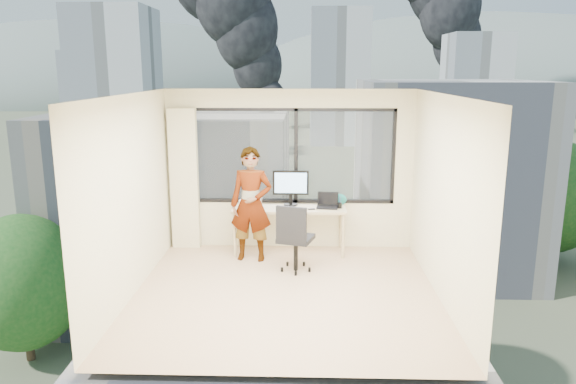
{
  "coord_description": "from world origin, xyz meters",
  "views": [
    {
      "loc": [
        0.24,
        -6.68,
        2.9
      ],
      "look_at": [
        0.0,
        1.0,
        1.15
      ],
      "focal_mm": 33.67,
      "sensor_mm": 36.0,
      "label": 1
    }
  ],
  "objects_px": {
    "desk": "(289,230)",
    "monitor": "(291,188)",
    "chair": "(296,236)",
    "handbag": "(339,200)",
    "laptop": "(327,201)",
    "game_console": "(251,201)",
    "person": "(251,204)"
  },
  "relations": [
    {
      "from": "chair",
      "to": "laptop",
      "type": "height_order",
      "value": "chair"
    },
    {
      "from": "monitor",
      "to": "laptop",
      "type": "bearing_deg",
      "value": -15.96
    },
    {
      "from": "desk",
      "to": "handbag",
      "type": "distance_m",
      "value": 0.94
    },
    {
      "from": "person",
      "to": "laptop",
      "type": "bearing_deg",
      "value": 21.48
    },
    {
      "from": "chair",
      "to": "game_console",
      "type": "distance_m",
      "value": 1.3
    },
    {
      "from": "monitor",
      "to": "handbag",
      "type": "bearing_deg",
      "value": 0.83
    },
    {
      "from": "game_console",
      "to": "laptop",
      "type": "height_order",
      "value": "laptop"
    },
    {
      "from": "game_console",
      "to": "handbag",
      "type": "distance_m",
      "value": 1.44
    },
    {
      "from": "desk",
      "to": "game_console",
      "type": "distance_m",
      "value": 0.79
    },
    {
      "from": "monitor",
      "to": "laptop",
      "type": "xyz_separation_m",
      "value": [
        0.59,
        -0.17,
        -0.18
      ]
    },
    {
      "from": "chair",
      "to": "handbag",
      "type": "distance_m",
      "value": 1.23
    },
    {
      "from": "person",
      "to": "monitor",
      "type": "bearing_deg",
      "value": 45.74
    },
    {
      "from": "person",
      "to": "game_console",
      "type": "xyz_separation_m",
      "value": [
        -0.06,
        0.56,
        -0.09
      ]
    },
    {
      "from": "laptop",
      "to": "handbag",
      "type": "xyz_separation_m",
      "value": [
        0.2,
        0.18,
        -0.01
      ]
    },
    {
      "from": "laptop",
      "to": "handbag",
      "type": "height_order",
      "value": "laptop"
    },
    {
      "from": "desk",
      "to": "monitor",
      "type": "xyz_separation_m",
      "value": [
        0.02,
        0.14,
        0.66
      ]
    },
    {
      "from": "chair",
      "to": "game_console",
      "type": "relative_size",
      "value": 3.09
    },
    {
      "from": "chair",
      "to": "person",
      "type": "distance_m",
      "value": 0.91
    },
    {
      "from": "desk",
      "to": "chair",
      "type": "bearing_deg",
      "value": -81.69
    },
    {
      "from": "monitor",
      "to": "laptop",
      "type": "distance_m",
      "value": 0.63
    },
    {
      "from": "desk",
      "to": "monitor",
      "type": "distance_m",
      "value": 0.68
    },
    {
      "from": "desk",
      "to": "chair",
      "type": "xyz_separation_m",
      "value": [
        0.12,
        -0.81,
        0.15
      ]
    },
    {
      "from": "chair",
      "to": "desk",
      "type": "bearing_deg",
      "value": 115.22
    },
    {
      "from": "game_console",
      "to": "person",
      "type": "bearing_deg",
      "value": -76.48
    },
    {
      "from": "monitor",
      "to": "game_console",
      "type": "height_order",
      "value": "monitor"
    },
    {
      "from": "chair",
      "to": "laptop",
      "type": "bearing_deg",
      "value": 75.41
    },
    {
      "from": "desk",
      "to": "monitor",
      "type": "height_order",
      "value": "monitor"
    },
    {
      "from": "game_console",
      "to": "handbag",
      "type": "bearing_deg",
      "value": 4.94
    },
    {
      "from": "person",
      "to": "laptop",
      "type": "distance_m",
      "value": 1.22
    },
    {
      "from": "handbag",
      "to": "chair",
      "type": "bearing_deg",
      "value": -125.02
    },
    {
      "from": "person",
      "to": "monitor",
      "type": "distance_m",
      "value": 0.79
    },
    {
      "from": "game_console",
      "to": "chair",
      "type": "bearing_deg",
      "value": -46.49
    }
  ]
}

